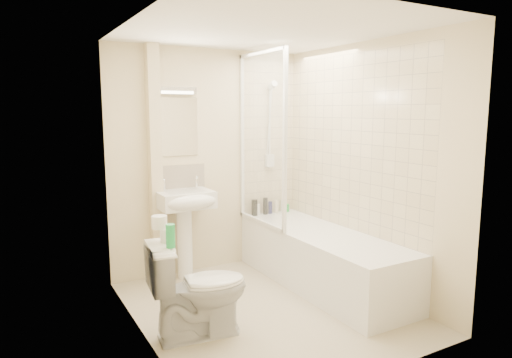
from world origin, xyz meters
TOP-DOWN VIEW (x-y plane):
  - floor at (0.00, 0.00)m, footprint 2.50×2.50m
  - wall_back at (0.00, 1.25)m, footprint 2.20×0.02m
  - wall_left at (-1.10, 0.00)m, footprint 0.02×2.50m
  - wall_right at (1.10, 0.00)m, footprint 0.02×2.50m
  - ceiling at (0.00, 0.00)m, footprint 2.20×2.50m
  - tile_back at (0.75, 1.24)m, footprint 0.70×0.01m
  - tile_right at (1.09, 0.20)m, footprint 0.01×2.10m
  - pipe_boxing at (-0.62, 1.19)m, footprint 0.12×0.12m
  - splashback at (-0.37, 1.24)m, footprint 0.60×0.02m
  - mirror at (-0.37, 1.24)m, footprint 0.46×0.01m
  - strip_light at (-0.37, 1.22)m, footprint 0.42×0.07m
  - bathtub at (0.75, 0.20)m, footprint 0.70×2.10m
  - shower_screen at (0.40, 0.80)m, footprint 0.04×0.92m
  - shower_fixture at (0.75, 1.19)m, footprint 0.10×0.16m
  - pedestal_sink at (-0.37, 1.01)m, footprint 0.55×0.50m
  - bottle_black_a at (0.52, 1.16)m, footprint 0.07×0.07m
  - bottle_white_a at (0.56, 1.16)m, footprint 0.06×0.06m
  - bottle_black_b at (0.66, 1.16)m, footprint 0.05×0.05m
  - bottle_blue at (0.73, 1.16)m, footprint 0.05×0.05m
  - bottle_cream at (0.81, 1.16)m, footprint 0.06×0.06m
  - bottle_white_b at (0.91, 1.16)m, footprint 0.05×0.05m
  - bottle_green at (0.96, 1.16)m, footprint 0.06×0.06m
  - toilet at (-0.72, -0.16)m, footprint 0.61×0.86m
  - toilet_roll_lower at (-0.94, -0.10)m, footprint 0.10×0.10m
  - toilet_roll_upper at (-0.98, -0.07)m, footprint 0.12×0.12m
  - green_bottle at (-0.96, -0.25)m, footprint 0.07×0.07m

SIDE VIEW (x-z plane):
  - floor at x=0.00m, z-range 0.00..0.00m
  - bathtub at x=0.75m, z-range 0.01..0.56m
  - toilet at x=-0.72m, z-range 0.00..0.77m
  - bottle_green at x=0.96m, z-range 0.55..0.64m
  - bottle_white_a at x=0.56m, z-range 0.55..0.68m
  - bottle_white_b at x=0.91m, z-range 0.55..0.69m
  - bottle_blue at x=0.73m, z-range 0.55..0.70m
  - bottle_cream at x=0.81m, z-range 0.55..0.70m
  - bottle_black_a at x=0.52m, z-range 0.55..0.74m
  - bottle_black_b at x=0.66m, z-range 0.55..0.74m
  - pedestal_sink at x=-0.37m, z-range 0.22..1.28m
  - toilet_roll_lower at x=-0.94m, z-range 0.77..0.88m
  - green_bottle at x=-0.96m, z-range 0.77..0.94m
  - toilet_roll_upper at x=-0.98m, z-range 0.88..0.97m
  - splashback at x=-0.37m, z-range 0.88..1.18m
  - wall_back at x=0.00m, z-range 0.00..2.40m
  - wall_left at x=-1.10m, z-range 0.00..2.40m
  - wall_right at x=1.10m, z-range 0.00..2.40m
  - pipe_boxing at x=-0.62m, z-range 0.00..2.40m
  - tile_back at x=0.75m, z-range 0.55..2.30m
  - tile_right at x=1.09m, z-range 0.55..2.30m
  - shower_screen at x=0.40m, z-range 0.55..2.35m
  - shower_fixture at x=0.75m, z-range 1.05..2.04m
  - mirror at x=-0.37m, z-range 1.28..1.88m
  - strip_light at x=-0.37m, z-range 1.92..1.98m
  - ceiling at x=0.00m, z-range 2.39..2.41m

